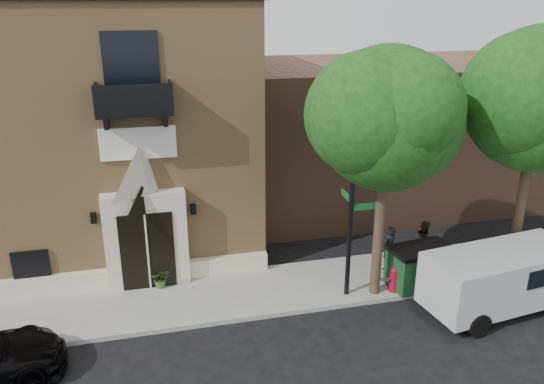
{
  "coord_description": "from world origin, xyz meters",
  "views": [
    {
      "loc": [
        -0.77,
        -13.28,
        9.05
      ],
      "look_at": [
        2.98,
        2.0,
        3.3
      ],
      "focal_mm": 35.0,
      "sensor_mm": 36.0,
      "label": 1
    }
  ],
  "objects_px": {
    "street_sign": "(351,210)",
    "fire_hydrant": "(394,279)",
    "cargo_van": "(506,277)",
    "dumpster": "(420,266)",
    "pedestrian_far": "(424,241)",
    "pedestrian_near": "(389,248)"
  },
  "relations": [
    {
      "from": "street_sign",
      "to": "fire_hydrant",
      "type": "relative_size",
      "value": 6.76
    },
    {
      "from": "street_sign",
      "to": "fire_hydrant",
      "type": "distance_m",
      "value": 2.91
    },
    {
      "from": "fire_hydrant",
      "to": "street_sign",
      "type": "bearing_deg",
      "value": 172.72
    },
    {
      "from": "cargo_van",
      "to": "dumpster",
      "type": "xyz_separation_m",
      "value": [
        -1.92,
        1.72,
        -0.26
      ]
    },
    {
      "from": "street_sign",
      "to": "cargo_van",
      "type": "bearing_deg",
      "value": -20.81
    },
    {
      "from": "street_sign",
      "to": "dumpster",
      "type": "bearing_deg",
      "value": 0.22
    },
    {
      "from": "cargo_van",
      "to": "pedestrian_far",
      "type": "height_order",
      "value": "cargo_van"
    },
    {
      "from": "street_sign",
      "to": "fire_hydrant",
      "type": "bearing_deg",
      "value": -6.63
    },
    {
      "from": "street_sign",
      "to": "pedestrian_near",
      "type": "relative_size",
      "value": 3.58
    },
    {
      "from": "cargo_van",
      "to": "fire_hydrant",
      "type": "distance_m",
      "value": 3.33
    },
    {
      "from": "dumpster",
      "to": "pedestrian_near",
      "type": "relative_size",
      "value": 1.37
    },
    {
      "from": "cargo_van",
      "to": "street_sign",
      "type": "height_order",
      "value": "street_sign"
    },
    {
      "from": "street_sign",
      "to": "pedestrian_near",
      "type": "bearing_deg",
      "value": 31.8
    },
    {
      "from": "pedestrian_far",
      "to": "street_sign",
      "type": "bearing_deg",
      "value": 115.46
    },
    {
      "from": "pedestrian_near",
      "to": "pedestrian_far",
      "type": "distance_m",
      "value": 1.5
    },
    {
      "from": "dumpster",
      "to": "fire_hydrant",
      "type": "bearing_deg",
      "value": -177.47
    },
    {
      "from": "pedestrian_near",
      "to": "cargo_van",
      "type": "bearing_deg",
      "value": 103.7
    },
    {
      "from": "street_sign",
      "to": "pedestrian_near",
      "type": "xyz_separation_m",
      "value": [
        1.98,
        1.2,
        -2.09
      ]
    },
    {
      "from": "fire_hydrant",
      "to": "dumpster",
      "type": "bearing_deg",
      "value": 10.22
    },
    {
      "from": "dumpster",
      "to": "pedestrian_far",
      "type": "bearing_deg",
      "value": 49.57
    },
    {
      "from": "pedestrian_far",
      "to": "dumpster",
      "type": "bearing_deg",
      "value": 149.85
    },
    {
      "from": "street_sign",
      "to": "pedestrian_far",
      "type": "relative_size",
      "value": 3.68
    }
  ]
}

